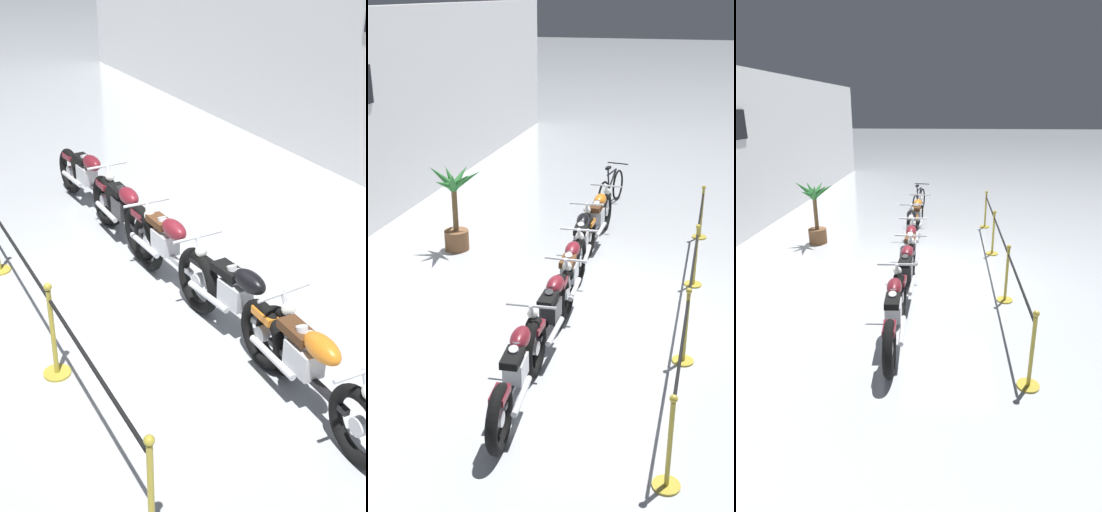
{
  "view_description": "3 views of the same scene",
  "coord_description": "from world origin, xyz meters",
  "views": [
    {
      "loc": [
        6.3,
        -2.54,
        4.04
      ],
      "look_at": [
        0.74,
        0.37,
        0.77
      ],
      "focal_mm": 45.0,
      "sensor_mm": 36.0,
      "label": 1
    },
    {
      "loc": [
        -8.67,
        -1.42,
        4.45
      ],
      "look_at": [
        -0.52,
        0.71,
        0.97
      ],
      "focal_mm": 45.0,
      "sensor_mm": 36.0,
      "label": 2
    },
    {
      "loc": [
        -7.81,
        -0.23,
        3.24
      ],
      "look_at": [
        -0.32,
        0.35,
        0.44
      ],
      "focal_mm": 28.0,
      "sensor_mm": 36.0,
      "label": 3
    }
  ],
  "objects": [
    {
      "name": "motorcycle_orange_4",
      "position": [
        2.67,
        0.63,
        0.46
      ],
      "size": [
        2.21,
        0.62,
        0.94
      ],
      "color": "black",
      "rests_on": "ground"
    },
    {
      "name": "stanchion_far_left",
      "position": [
        -1.39,
        -1.26,
        0.69
      ],
      "size": [
        7.13,
        0.28,
        1.05
      ],
      "color": "gold",
      "rests_on": "ground"
    },
    {
      "name": "stanchion_mid_right",
      "position": [
        1.12,
        -1.26,
        0.36
      ],
      "size": [
        0.28,
        0.28,
        1.05
      ],
      "color": "gold",
      "rests_on": "ground"
    },
    {
      "name": "stanchion_mid_left",
      "position": [
        -1.3,
        -1.26,
        0.36
      ],
      "size": [
        0.28,
        0.28,
        1.05
      ],
      "color": "gold",
      "rests_on": "ground"
    },
    {
      "name": "motorcycle_maroon_2",
      "position": [
        -0.01,
        0.54,
        0.48
      ],
      "size": [
        2.28,
        0.62,
        0.97
      ],
      "color": "black",
      "rests_on": "ground"
    },
    {
      "name": "motorcycle_maroon_1",
      "position": [
        -1.26,
        0.5,
        0.47
      ],
      "size": [
        2.33,
        0.62,
        0.95
      ],
      "color": "black",
      "rests_on": "ground"
    },
    {
      "name": "stanchion_far_right",
      "position": [
        3.38,
        -1.26,
        0.36
      ],
      "size": [
        0.28,
        0.28,
        1.05
      ],
      "color": "gold",
      "rests_on": "ground"
    },
    {
      "name": "motorcycle_maroon_0",
      "position": [
        -2.75,
        0.52,
        0.47
      ],
      "size": [
        2.27,
        0.62,
        0.95
      ],
      "color": "black",
      "rests_on": "ground"
    },
    {
      "name": "motorcycle_black_3",
      "position": [
        1.42,
        0.67,
        0.48
      ],
      "size": [
        2.18,
        0.62,
        0.95
      ],
      "color": "black",
      "rests_on": "ground"
    },
    {
      "name": "bicycle",
      "position": [
        4.91,
        0.76,
        0.38
      ],
      "size": [
        1.71,
        0.48,
        0.96
      ],
      "color": "black",
      "rests_on": "ground"
    },
    {
      "name": "potted_palm_left_of_row",
      "position": [
        1.63,
        3.07,
        0.84
      ],
      "size": [
        1.13,
        0.93,
        1.64
      ],
      "color": "brown",
      "rests_on": "ground"
    },
    {
      "name": "ground_plane",
      "position": [
        0.0,
        0.0,
        0.0
      ],
      "size": [
        120.0,
        120.0,
        0.0
      ],
      "primitive_type": "plane",
      "color": "#B2B7BC"
    }
  ]
}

